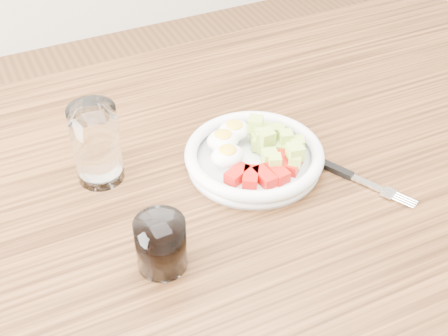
{
  "coord_description": "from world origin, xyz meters",
  "views": [
    {
      "loc": [
        -0.33,
        -0.66,
        1.42
      ],
      "look_at": [
        -0.01,
        0.01,
        0.8
      ],
      "focal_mm": 50.0,
      "sensor_mm": 36.0,
      "label": 1
    }
  ],
  "objects": [
    {
      "name": "dining_table",
      "position": [
        0.0,
        0.0,
        0.67
      ],
      "size": [
        1.5,
        0.9,
        0.77
      ],
      "color": "brown",
      "rests_on": "ground"
    },
    {
      "name": "bowl",
      "position": [
        0.05,
        0.03,
        0.79
      ],
      "size": [
        0.23,
        0.23,
        0.06
      ],
      "color": "white",
      "rests_on": "dining_table"
    },
    {
      "name": "fork",
      "position": [
        0.17,
        -0.05,
        0.77
      ],
      "size": [
        0.11,
        0.19,
        0.01
      ],
      "color": "black",
      "rests_on": "dining_table"
    },
    {
      "name": "water_glass",
      "position": [
        -0.18,
        0.11,
        0.84
      ],
      "size": [
        0.07,
        0.07,
        0.13
      ],
      "primitive_type": "cylinder",
      "color": "white",
      "rests_on": "dining_table"
    },
    {
      "name": "coffee_glass",
      "position": [
        -0.16,
        -0.11,
        0.81
      ],
      "size": [
        0.07,
        0.07,
        0.08
      ],
      "color": "white",
      "rests_on": "dining_table"
    }
  ]
}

